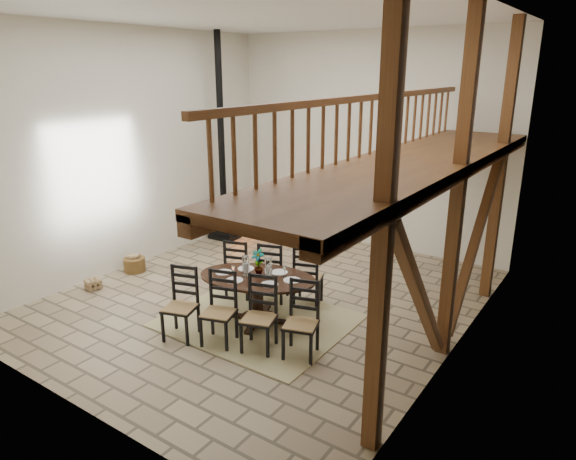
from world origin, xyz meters
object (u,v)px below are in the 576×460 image
Objects in this scene: log_basket at (135,264)px; log_stack at (93,284)px; dining_table at (256,301)px; wood_stove at (223,196)px.

log_basket is 1.08m from log_stack.
dining_table is 0.56× the size of wood_stove.
dining_table is at bearing -45.99° from wood_stove.
log_basket is (-0.11, -2.80, -0.95)m from wood_stove.
wood_stove reaches higher than log_basket.
log_stack is (-3.55, -0.67, -0.32)m from dining_table.
dining_table is 6.14× the size of log_basket.
log_basket is at bearing 93.14° from log_stack.
dining_table is at bearing -6.41° from log_basket.
wood_stove is 11.02× the size of log_basket.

